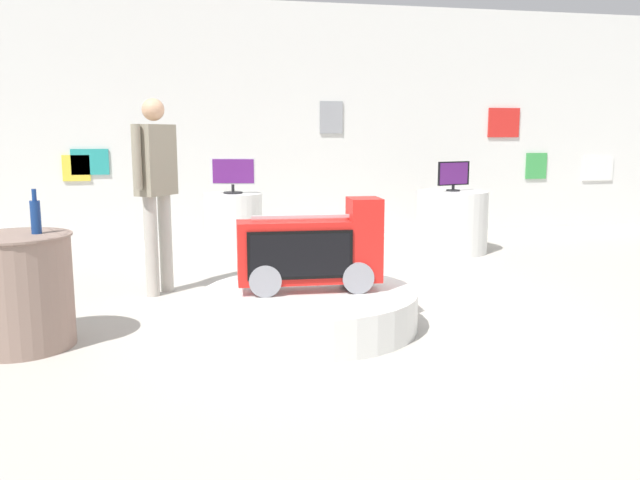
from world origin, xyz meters
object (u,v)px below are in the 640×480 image
object	(u,v)px
display_pedestal_center_rear	(452,222)
side_table_round	(19,290)
tv_on_center_rear	(454,175)
bottle_on_side_table	(36,216)
tv_on_left_rear	(233,174)
main_display_pedestal	(310,309)
novelty_firetruck_tv	(312,253)
shopper_browsing_near_truck	(156,181)
display_pedestal_left_rear	(234,225)

from	to	relation	value
display_pedestal_center_rear	side_table_round	distance (m)	5.25
tv_on_center_rear	bottle_on_side_table	bearing A→B (deg)	-146.54
tv_on_left_rear	side_table_round	world-z (taller)	tv_on_left_rear
main_display_pedestal	novelty_firetruck_tv	bearing A→B (deg)	-21.43
novelty_firetruck_tv	side_table_round	world-z (taller)	novelty_firetruck_tv
display_pedestal_center_rear	tv_on_center_rear	bearing A→B (deg)	-106.31
tv_on_center_rear	side_table_round	distance (m)	5.28
side_table_round	novelty_firetruck_tv	bearing A→B (deg)	1.19
main_display_pedestal	tv_on_left_rear	xyz separation A→B (m)	(-0.35, 3.03, 0.86)
tv_on_left_rear	side_table_round	bearing A→B (deg)	-118.90
bottle_on_side_table	shopper_browsing_near_truck	world-z (taller)	shopper_browsing_near_truck
display_pedestal_center_rear	bottle_on_side_table	size ratio (longest dim) A/B	2.84
display_pedestal_center_rear	side_table_round	bearing A→B (deg)	-147.15
display_pedestal_center_rear	shopper_browsing_near_truck	xyz separation A→B (m)	(-3.53, -1.47, 0.67)
tv_on_center_rear	shopper_browsing_near_truck	xyz separation A→B (m)	(-3.53, -1.46, 0.08)
novelty_firetruck_tv	main_display_pedestal	bearing A→B (deg)	158.57
main_display_pedestal	tv_on_center_rear	bearing A→B (deg)	49.82
display_pedestal_center_rear	side_table_round	size ratio (longest dim) A/B	1.11
bottle_on_side_table	tv_on_left_rear	bearing A→B (deg)	62.92
shopper_browsing_near_truck	display_pedestal_left_rear	bearing A→B (deg)	64.48
main_display_pedestal	tv_on_center_rear	world-z (taller)	tv_on_center_rear
novelty_firetruck_tv	tv_on_left_rear	xyz separation A→B (m)	(-0.37, 3.04, 0.43)
side_table_round	tv_on_center_rear	bearing A→B (deg)	32.82
shopper_browsing_near_truck	novelty_firetruck_tv	bearing A→B (deg)	-48.47
novelty_firetruck_tv	side_table_round	distance (m)	2.08
tv_on_center_rear	novelty_firetruck_tv	bearing A→B (deg)	-129.87
tv_on_left_rear	main_display_pedestal	bearing A→B (deg)	-83.44
main_display_pedestal	display_pedestal_left_rear	xyz separation A→B (m)	(-0.35, 3.04, 0.24)
novelty_firetruck_tv	tv_on_left_rear	distance (m)	3.09
main_display_pedestal	bottle_on_side_table	world-z (taller)	bottle_on_side_table
side_table_round	display_pedestal_center_rear	bearing A→B (deg)	32.85
novelty_firetruck_tv	display_pedestal_left_rear	bearing A→B (deg)	96.91
display_pedestal_center_rear	display_pedestal_left_rear	bearing A→B (deg)	174.96
display_pedestal_left_rear	bottle_on_side_table	bearing A→B (deg)	-117.03
side_table_round	bottle_on_side_table	world-z (taller)	bottle_on_side_table
display_pedestal_left_rear	bottle_on_side_table	distance (m)	3.49
display_pedestal_center_rear	novelty_firetruck_tv	bearing A→B (deg)	-129.85
display_pedestal_left_rear	shopper_browsing_near_truck	bearing A→B (deg)	-115.52
tv_on_left_rear	display_pedestal_left_rear	bearing A→B (deg)	105.14
display_pedestal_left_rear	display_pedestal_center_rear	distance (m)	2.72
novelty_firetruck_tv	tv_on_center_rear	bearing A→B (deg)	50.13
shopper_browsing_near_truck	bottle_on_side_table	bearing A→B (deg)	-118.87
display_pedestal_left_rear	shopper_browsing_near_truck	world-z (taller)	shopper_browsing_near_truck
display_pedestal_left_rear	bottle_on_side_table	size ratio (longest dim) A/B	2.49
main_display_pedestal	shopper_browsing_near_truck	xyz separation A→B (m)	(-1.17, 1.33, 0.91)
tv_on_left_rear	side_table_round	xyz separation A→B (m)	(-1.70, -3.08, -0.60)
display_pedestal_left_rear	display_pedestal_center_rear	size ratio (longest dim) A/B	0.88
main_display_pedestal	shopper_browsing_near_truck	size ratio (longest dim) A/B	0.92
bottle_on_side_table	shopper_browsing_near_truck	xyz separation A→B (m)	(0.75, 1.36, 0.13)
display_pedestal_left_rear	tv_on_left_rear	xyz separation A→B (m)	(0.00, -0.00, 0.62)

